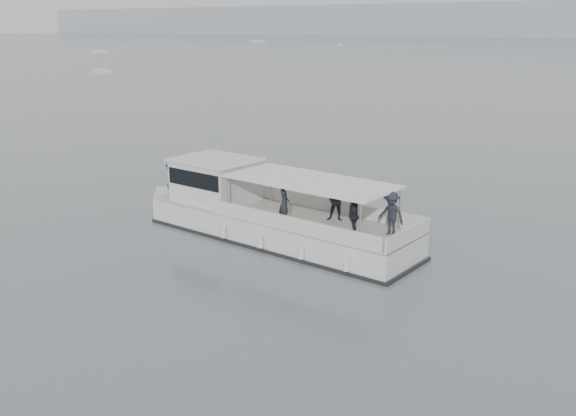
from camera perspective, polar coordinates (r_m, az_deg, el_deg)
The scene contains 3 objects.
ground at distance 29.15m, azimuth 6.25°, elevation -3.33°, with size 1400.00×1400.00×0.00m, color #525B60.
tour_boat at distance 30.27m, azimuth -2.76°, elevation -0.43°, with size 15.33×4.84×6.38m.
moored_fleet at distance 236.96m, azimuth 23.78°, elevation 12.41°, with size 415.71×314.66×10.87m.
Camera 1 is at (12.59, -24.48, 9.57)m, focal length 40.00 mm.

